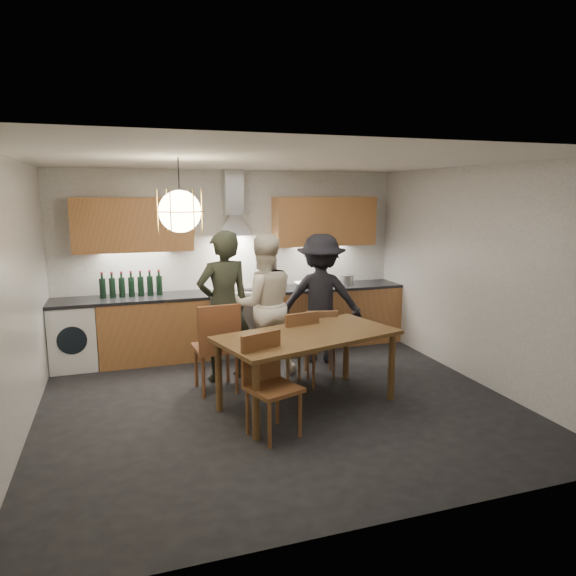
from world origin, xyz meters
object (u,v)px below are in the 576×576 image
object	(u,v)px
person_mid	(263,305)
person_right	(321,298)
person_left	(224,306)
chair_front	(268,377)
mixing_bowl	(304,285)
dining_table	(308,342)
chair_back_left	(217,342)
wine_bottles	(131,284)
stock_pot	(347,280)

from	to	relation	value
person_mid	person_right	xyz separation A→B (m)	(0.88, 0.24, -0.02)
person_left	chair_front	bearing A→B (deg)	82.16
mixing_bowl	dining_table	bearing A→B (deg)	-108.86
person_left	mixing_bowl	world-z (taller)	person_left
dining_table	chair_back_left	bearing A→B (deg)	127.88
chair_front	wine_bottles	xyz separation A→B (m)	(-1.14, 2.66, 0.52)
dining_table	person_right	bearing A→B (deg)	47.88
dining_table	stock_pot	world-z (taller)	stock_pot
chair_front	wine_bottles	bearing A→B (deg)	93.48
mixing_bowl	stock_pot	size ratio (longest dim) A/B	1.47
chair_front	person_mid	xyz separation A→B (m)	(0.41, 1.64, 0.33)
person_right	mixing_bowl	distance (m)	0.72
mixing_bowl	wine_bottles	bearing A→B (deg)	178.62
dining_table	person_right	world-z (taller)	person_right
person_left	mixing_bowl	size ratio (longest dim) A/B	6.07
chair_front	person_right	distance (m)	2.30
dining_table	person_left	size ratio (longest dim) A/B	1.13
person_right	stock_pot	world-z (taller)	person_right
dining_table	chair_back_left	xyz separation A→B (m)	(-0.85, 0.64, -0.10)
chair_back_left	wine_bottles	world-z (taller)	wine_bottles
dining_table	stock_pot	bearing A→B (deg)	40.67
person_right	mixing_bowl	bearing A→B (deg)	-68.15
stock_pot	wine_bottles	world-z (taller)	wine_bottles
chair_back_left	wine_bottles	xyz separation A→B (m)	(-0.87, 1.52, 0.47)
person_mid	person_left	bearing A→B (deg)	7.37
dining_table	wine_bottles	xyz separation A→B (m)	(-1.73, 2.16, 0.36)
dining_table	person_left	bearing A→B (deg)	107.21
chair_front	stock_pot	xyz separation A→B (m)	(1.99, 2.57, 0.42)
chair_back_left	chair_front	size ratio (longest dim) A/B	1.09
dining_table	person_left	distance (m)	1.30
person_left	wine_bottles	size ratio (longest dim) A/B	2.27
person_right	chair_front	bearing A→B (deg)	78.81
wine_bottles	chair_back_left	bearing A→B (deg)	-60.13
chair_back_left	person_mid	size ratio (longest dim) A/B	0.60
person_mid	wine_bottles	world-z (taller)	person_mid
chair_front	person_right	xyz separation A→B (m)	(1.29, 1.88, 0.32)
stock_pot	person_mid	bearing A→B (deg)	-149.43
wine_bottles	person_left	bearing A→B (deg)	-46.10
chair_back_left	stock_pot	bearing A→B (deg)	-151.45
person_left	person_mid	bearing A→B (deg)	175.30
chair_back_left	stock_pot	size ratio (longest dim) A/B	5.12
person_mid	wine_bottles	xyz separation A→B (m)	(-1.56, 1.02, 0.18)
chair_back_left	person_left	size ratio (longest dim) A/B	0.57
person_mid	stock_pot	world-z (taller)	person_mid
chair_back_left	stock_pot	world-z (taller)	chair_back_left
chair_back_left	mixing_bowl	size ratio (longest dim) A/B	3.48
dining_table	wine_bottles	world-z (taller)	wine_bottles
wine_bottles	person_right	bearing A→B (deg)	-17.74
chair_front	chair_back_left	bearing A→B (deg)	83.51
chair_front	wine_bottles	size ratio (longest dim) A/B	1.19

